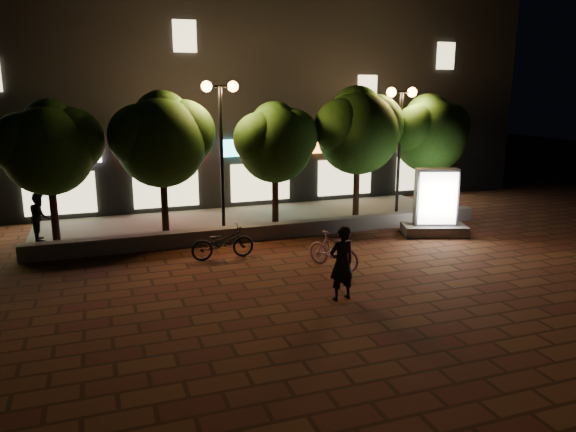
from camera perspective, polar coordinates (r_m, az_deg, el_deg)
name	(u,v)px	position (r m, az deg, el deg)	size (l,w,h in m)	color
ground	(319,274)	(15.08, 3.33, -6.10)	(80.00, 80.00, 0.00)	#522D19
retaining_wall	(274,231)	(18.59, -1.45, -1.54)	(16.00, 0.45, 0.50)	#5F5C58
sidewalk	(254,220)	(20.96, -3.58, -0.46)	(16.00, 5.00, 0.08)	#5F5C58
building_block	(215,89)	(26.68, -7.72, 13.11)	(28.00, 8.12, 11.30)	black
tree_far_left	(49,145)	(18.69, -23.87, 6.90)	(3.36, 2.80, 4.63)	black
tree_left	(162,137)	(18.75, -13.10, 8.16)	(3.60, 3.00, 4.89)	black
tree_mid	(276,140)	(19.63, -1.30, 8.04)	(3.24, 2.70, 4.50)	black
tree_right	(359,128)	(20.87, 7.45, 9.20)	(3.72, 3.10, 5.07)	black
tree_far_right	(431,131)	(22.51, 14.80, 8.66)	(3.48, 2.90, 4.76)	black
street_lamp_left	(221,118)	(18.77, -7.11, 10.19)	(1.26, 0.36, 5.18)	black
street_lamp_right	(401,119)	(21.42, 11.79, 10.02)	(1.26, 0.36, 4.98)	black
ad_kiosk	(435,208)	(19.47, 15.27, 0.77)	(2.40, 1.73, 2.34)	#5F5C58
scooter_pink	(333,250)	(15.43, 4.80, -3.63)	(0.49, 1.73, 1.04)	pink
rider	(342,263)	(13.06, 5.69, -4.95)	(0.67, 0.44, 1.84)	black
scooter_parked	(223,243)	(16.35, -6.91, -2.80)	(0.67, 1.91, 1.00)	black
pedestrian	(40,216)	(19.69, -24.70, -0.04)	(0.78, 0.61, 1.60)	black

